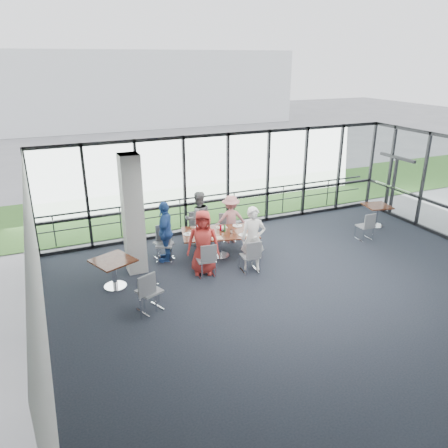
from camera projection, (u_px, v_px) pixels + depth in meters
name	position (u px, v px, depth m)	size (l,w,h in m)	color
floor	(311.00, 295.00, 10.67)	(12.00, 10.00, 0.02)	black
ceiling	(322.00, 166.00, 9.52)	(12.00, 10.00, 0.04)	white
wall_left	(37.00, 284.00, 7.84)	(0.10, 10.00, 3.20)	silver
curtain_wall_back	(228.00, 181.00, 14.37)	(12.00, 0.10, 3.20)	white
exit_door	(393.00, 187.00, 15.75)	(0.12, 1.60, 2.10)	black
structural_column	(133.00, 215.00, 11.31)	(0.50, 0.50, 3.20)	silver
apron	(181.00, 189.00, 19.22)	(80.00, 70.00, 0.02)	gray
grass_strip	(197.00, 202.00, 17.50)	(80.00, 5.00, 0.01)	#356225
hangar_main	(144.00, 87.00, 38.47)	(24.00, 10.00, 6.00)	white
guard_rail	(221.00, 208.00, 15.27)	(0.06, 0.06, 12.00)	#2D2D33
main_table	(220.00, 235.00, 12.51)	(2.36, 1.67, 0.75)	#3B130B
side_table_left	(113.00, 264.00, 10.79)	(1.18, 1.18, 0.75)	#3B130B
side_table_right	(377.00, 209.00, 14.78)	(0.96, 0.96, 0.75)	#3B130B
diner_near_left	(203.00, 242.00, 11.44)	(0.86, 0.56, 1.75)	red
diner_near_right	(253.00, 239.00, 11.63)	(0.65, 0.47, 1.77)	white
diner_far_left	(198.00, 219.00, 13.21)	(0.83, 0.51, 1.70)	slate
diner_far_right	(231.00, 219.00, 13.44)	(0.98, 0.50, 1.51)	#DA8684
diner_end	(165.00, 231.00, 12.16)	(1.03, 0.56, 1.76)	#29509C
chair_main_nl	(205.00, 260.00, 11.45)	(0.45, 0.45, 0.91)	slate
chair_main_nr	(250.00, 256.00, 11.66)	(0.44, 0.44, 0.90)	slate
chair_main_fl	(201.00, 229.00, 13.41)	(0.47, 0.47, 0.96)	slate
chair_main_fr	(229.00, 228.00, 13.67)	(0.41, 0.41, 0.84)	slate
chair_main_end	(164.00, 245.00, 12.32)	(0.46, 0.46, 0.94)	slate
chair_spare_la	(149.00, 291.00, 9.82)	(0.48, 0.48, 0.99)	slate
chair_spare_lb	(164.00, 243.00, 12.41)	(0.46, 0.46, 0.95)	slate
chair_spare_r	(365.00, 226.00, 13.74)	(0.43, 0.43, 0.88)	slate
plate_nl	(203.00, 238.00, 12.03)	(0.24, 0.24, 0.01)	white
plate_nr	(243.00, 235.00, 12.24)	(0.25, 0.25, 0.01)	white
plate_fl	(199.00, 227.00, 12.78)	(0.28, 0.28, 0.01)	white
plate_fr	(237.00, 226.00, 12.92)	(0.28, 0.28, 0.01)	white
plate_end	(188.00, 234.00, 12.29)	(0.27, 0.27, 0.01)	white
tumbler_a	(211.00, 234.00, 12.17)	(0.07, 0.07, 0.14)	white
tumbler_b	(231.00, 231.00, 12.34)	(0.06, 0.06, 0.13)	white
tumbler_c	(218.00, 226.00, 12.70)	(0.08, 0.08, 0.15)	white
tumbler_d	(192.00, 233.00, 12.20)	(0.07, 0.07, 0.13)	white
menu_a	(217.00, 238.00, 12.05)	(0.27, 0.19, 0.00)	white
menu_b	(254.00, 234.00, 12.35)	(0.31, 0.22, 0.00)	white
menu_c	(221.00, 227.00, 12.82)	(0.32, 0.22, 0.00)	white
condiment_caddy	(223.00, 230.00, 12.53)	(0.10, 0.07, 0.04)	black
ketchup_bottle	(221.00, 228.00, 12.54)	(0.06, 0.06, 0.18)	#A10018
green_bottle	(225.00, 228.00, 12.47)	(0.05, 0.05, 0.20)	#206E30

